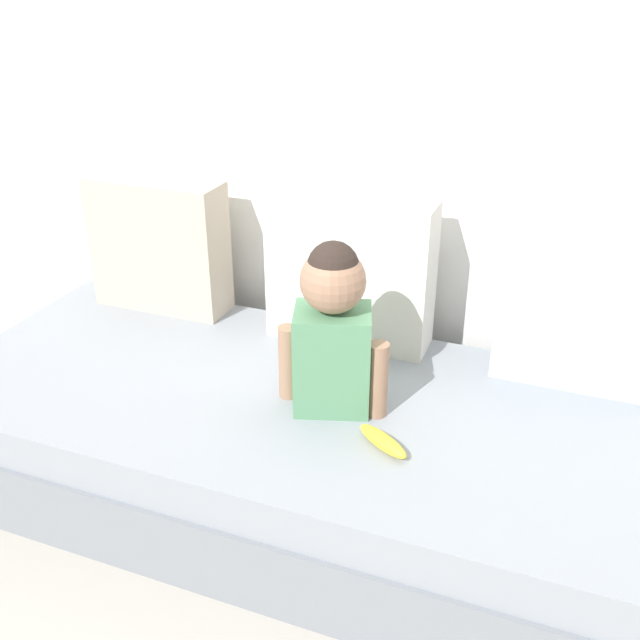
# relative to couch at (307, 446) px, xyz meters

# --- Properties ---
(ground_plane) EXTENTS (12.00, 12.00, 0.00)m
(ground_plane) POSITION_rel_couch_xyz_m (0.00, 0.00, -0.17)
(ground_plane) COLOR #B2ADA3
(back_wall) EXTENTS (5.45, 0.10, 2.60)m
(back_wall) POSITION_rel_couch_xyz_m (0.00, 0.60, 1.13)
(back_wall) COLOR white
(back_wall) RESTS_ON ground
(couch) EXTENTS (2.25, 0.94, 0.35)m
(couch) POSITION_rel_couch_xyz_m (0.00, 0.00, 0.00)
(couch) COLOR gray
(couch) RESTS_ON ground
(throw_pillow_left) EXTENTS (0.47, 0.16, 0.46)m
(throw_pillow_left) POSITION_rel_couch_xyz_m (-0.70, 0.37, 0.41)
(throw_pillow_left) COLOR #C1B29E
(throw_pillow_left) RESTS_ON couch
(throw_pillow_center) EXTENTS (0.52, 0.16, 0.48)m
(throw_pillow_center) POSITION_rel_couch_xyz_m (0.00, 0.37, 0.42)
(throw_pillow_center) COLOR silver
(throw_pillow_center) RESTS_ON couch
(throw_pillow_right) EXTENTS (0.46, 0.16, 0.44)m
(throw_pillow_right) POSITION_rel_couch_xyz_m (0.70, 0.37, 0.40)
(throw_pillow_right) COLOR #B2BCC6
(throw_pillow_right) RESTS_ON couch
(toddler) EXTENTS (0.32, 0.21, 0.48)m
(toddler) POSITION_rel_couch_xyz_m (0.08, -0.02, 0.42)
(toddler) COLOR #568E66
(toddler) RESTS_ON couch
(banana) EXTENTS (0.17, 0.13, 0.04)m
(banana) POSITION_rel_couch_xyz_m (0.27, -0.15, 0.20)
(banana) COLOR yellow
(banana) RESTS_ON couch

